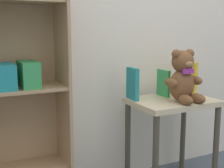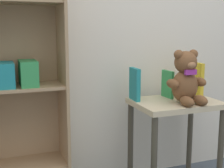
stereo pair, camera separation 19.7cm
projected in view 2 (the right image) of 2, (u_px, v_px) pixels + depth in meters
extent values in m
cube|color=silver|center=(141.00, 9.00, 2.25)|extent=(4.80, 0.06, 2.50)
cube|color=tan|center=(63.00, 84.00, 1.93)|extent=(0.02, 0.30, 1.54)
cube|color=tan|center=(16.00, 83.00, 1.97)|extent=(0.56, 0.02, 1.54)
cube|color=tan|center=(22.00, 165.00, 1.92)|extent=(0.52, 0.27, 0.02)
cube|color=tan|center=(17.00, 87.00, 1.84)|extent=(0.52, 0.27, 0.02)
cube|color=tan|center=(13.00, 1.00, 1.75)|extent=(0.52, 0.27, 0.02)
cube|color=teal|center=(5.00, 75.00, 1.79)|extent=(0.10, 0.21, 0.14)
cube|color=#33934C|center=(28.00, 73.00, 1.83)|extent=(0.10, 0.21, 0.15)
cube|color=beige|center=(176.00, 103.00, 2.11)|extent=(0.56, 0.41, 0.04)
cylinder|color=#494233|center=(154.00, 163.00, 1.91)|extent=(0.04, 0.04, 0.60)
cylinder|color=#494233|center=(221.00, 152.00, 2.09)|extent=(0.04, 0.04, 0.60)
cylinder|color=#494233|center=(130.00, 143.00, 2.24)|extent=(0.04, 0.04, 0.60)
cylinder|color=#494233|center=(190.00, 135.00, 2.41)|extent=(0.04, 0.04, 0.60)
ellipsoid|color=brown|center=(185.00, 86.00, 2.04)|extent=(0.18, 0.14, 0.21)
sphere|color=brown|center=(186.00, 62.00, 2.01)|extent=(0.15, 0.15, 0.15)
sphere|color=brown|center=(179.00, 55.00, 1.98)|extent=(0.06, 0.06, 0.06)
sphere|color=brown|center=(193.00, 54.00, 2.02)|extent=(0.06, 0.06, 0.06)
ellipsoid|color=#9B6842|center=(191.00, 65.00, 1.95)|extent=(0.06, 0.04, 0.04)
ellipsoid|color=brown|center=(173.00, 84.00, 1.98)|extent=(0.06, 0.12, 0.06)
ellipsoid|color=brown|center=(200.00, 82.00, 2.05)|extent=(0.06, 0.12, 0.06)
ellipsoid|color=brown|center=(187.00, 102.00, 1.94)|extent=(0.06, 0.13, 0.06)
ellipsoid|color=brown|center=(200.00, 100.00, 1.97)|extent=(0.06, 0.13, 0.06)
cube|color=#992D93|center=(191.00, 72.00, 1.97)|extent=(0.08, 0.02, 0.03)
cube|color=teal|center=(135.00, 84.00, 2.10)|extent=(0.04, 0.14, 0.22)
cube|color=#33934C|center=(168.00, 84.00, 2.19)|extent=(0.02, 0.13, 0.19)
cube|color=gold|center=(197.00, 79.00, 2.28)|extent=(0.03, 0.14, 0.24)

